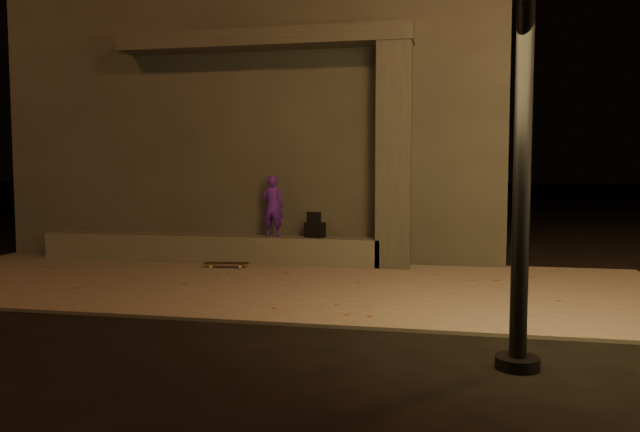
% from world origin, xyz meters
% --- Properties ---
extents(ground, '(120.00, 120.00, 0.00)m').
position_xyz_m(ground, '(0.00, 0.00, 0.00)').
color(ground, black).
rests_on(ground, ground).
extents(sidewalk, '(11.00, 4.40, 0.04)m').
position_xyz_m(sidewalk, '(0.00, 2.00, 0.02)').
color(sidewalk, '#635D57').
rests_on(sidewalk, ground).
extents(building, '(9.00, 5.10, 5.22)m').
position_xyz_m(building, '(-1.00, 6.49, 2.61)').
color(building, '#3C3A37').
rests_on(building, ground).
extents(ledge, '(6.00, 0.55, 0.45)m').
position_xyz_m(ledge, '(-1.50, 3.75, 0.27)').
color(ledge, '#58564F').
rests_on(ledge, sidewalk).
extents(column, '(0.55, 0.55, 3.60)m').
position_xyz_m(column, '(1.70, 3.75, 1.84)').
color(column, '#3C3A37').
rests_on(column, sidewalk).
extents(canopy, '(5.00, 0.70, 0.28)m').
position_xyz_m(canopy, '(-0.50, 3.80, 3.78)').
color(canopy, '#3C3A37').
rests_on(canopy, column).
extents(skateboarder, '(0.38, 0.25, 1.04)m').
position_xyz_m(skateboarder, '(-0.34, 3.75, 1.01)').
color(skateboarder, '#4F1AAA').
rests_on(skateboarder, ledge).
extents(backpack, '(0.36, 0.30, 0.43)m').
position_xyz_m(backpack, '(0.39, 3.75, 0.64)').
color(backpack, black).
rests_on(backpack, ledge).
extents(skateboard, '(0.74, 0.29, 0.08)m').
position_xyz_m(skateboard, '(-0.94, 3.10, 0.10)').
color(skateboard, black).
rests_on(skateboard, sidewalk).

